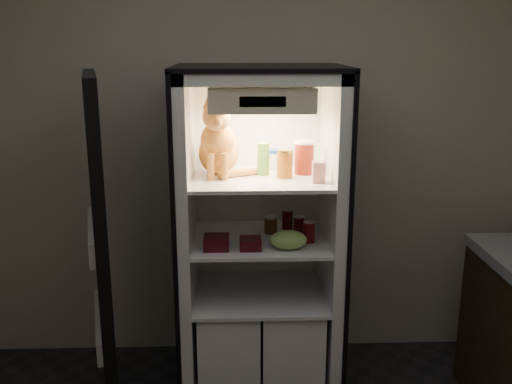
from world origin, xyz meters
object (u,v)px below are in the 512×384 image
at_px(parmesan_shaker, 263,159).
at_px(grape_bag, 288,240).
at_px(mayo_tub, 274,160).
at_px(cream_carton, 319,172).
at_px(tabby_cat, 218,145).
at_px(pepper_jar, 304,157).
at_px(soda_can_a, 287,219).
at_px(berry_box_right, 250,244).
at_px(condiment_jar, 271,224).
at_px(refrigerator, 259,258).
at_px(berry_box_left, 216,242).
at_px(salsa_jar, 285,164).
at_px(soda_can_b, 299,227).
at_px(soda_can_c, 309,232).

bearing_deg(parmesan_shaker, grape_bag, -59.84).
bearing_deg(mayo_tub, cream_carton, -54.80).
height_order(tabby_cat, pepper_jar, tabby_cat).
xyz_separation_m(soda_can_a, berry_box_right, (-0.22, -0.32, -0.03)).
bearing_deg(pepper_jar, condiment_jar, 172.41).
xyz_separation_m(refrigerator, berry_box_left, (-0.24, -0.23, 0.18)).
bearing_deg(parmesan_shaker, salsa_jar, -32.11).
height_order(refrigerator, condiment_jar, refrigerator).
bearing_deg(grape_bag, soda_can_a, 86.00).
bearing_deg(mayo_tub, soda_can_b, -46.70).
bearing_deg(cream_carton, salsa_jar, 146.83).
bearing_deg(grape_bag, cream_carton, 12.86).
relative_size(soda_can_b, berry_box_left, 0.86).
bearing_deg(mayo_tub, soda_can_a, -10.07).
xyz_separation_m(parmesan_shaker, berry_box_left, (-0.25, -0.20, -0.41)).
height_order(refrigerator, tabby_cat, refrigerator).
bearing_deg(parmesan_shaker, soda_can_a, 36.82).
xyz_separation_m(parmesan_shaker, pepper_jar, (0.22, 0.02, 0.00)).
bearing_deg(pepper_jar, mayo_tub, 146.53).
xyz_separation_m(soda_can_a, condiment_jar, (-0.10, -0.07, -0.01)).
height_order(soda_can_a, soda_can_b, soda_can_a).
relative_size(parmesan_shaker, salsa_jar, 1.16).
relative_size(salsa_jar, soda_can_a, 1.31).
bearing_deg(soda_can_c, condiment_jar, 140.95).
xyz_separation_m(parmesan_shaker, soda_can_a, (0.15, 0.11, -0.38)).
distance_m(refrigerator, berry_box_right, 0.30).
xyz_separation_m(soda_can_a, soda_can_b, (0.05, -0.13, -0.00)).
height_order(soda_can_b, soda_can_c, soda_can_c).
bearing_deg(parmesan_shaker, soda_can_b, -5.79).
bearing_deg(condiment_jar, tabby_cat, -173.14).
distance_m(salsa_jar, soda_can_c, 0.39).
xyz_separation_m(pepper_jar, condiment_jar, (-0.18, 0.02, -0.39)).
bearing_deg(refrigerator, berry_box_left, -136.03).
bearing_deg(refrigerator, pepper_jar, -2.45).
distance_m(refrigerator, soda_can_c, 0.36).
xyz_separation_m(soda_can_a, grape_bag, (-0.02, -0.32, -0.01)).
bearing_deg(soda_can_b, mayo_tub, 133.30).
xyz_separation_m(tabby_cat, grape_bag, (0.37, -0.22, -0.47)).
height_order(parmesan_shaker, grape_bag, parmesan_shaker).
relative_size(tabby_cat, cream_carton, 4.11).
height_order(tabby_cat, berry_box_left, tabby_cat).
bearing_deg(berry_box_left, grape_bag, -2.29).
bearing_deg(soda_can_a, pepper_jar, -49.62).
relative_size(parmesan_shaker, soda_can_c, 1.51).
bearing_deg(berry_box_left, berry_box_right, -3.10).
distance_m(soda_can_c, berry_box_left, 0.50).
xyz_separation_m(pepper_jar, grape_bag, (-0.10, -0.23, -0.39)).
height_order(soda_can_a, condiment_jar, soda_can_a).
xyz_separation_m(tabby_cat, pepper_jar, (0.47, 0.01, -0.07)).
height_order(mayo_tub, cream_carton, mayo_tub).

